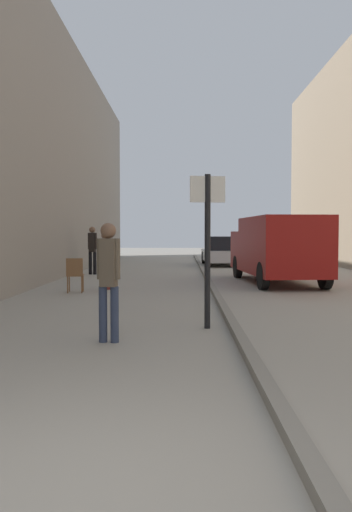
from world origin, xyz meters
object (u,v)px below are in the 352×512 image
at_px(cafe_chair_near_window, 75,273).
at_px(pedestrian_main_foreground, 109,274).
at_px(pedestrian_far_crossing, 92,247).
at_px(street_sign_post, 208,237).
at_px(parked_car, 223,251).
at_px(pedestrian_mid_block, 105,256).
at_px(delivery_van, 277,247).

bearing_deg(cafe_chair_near_window, pedestrian_main_foreground, -79.40).
relative_size(pedestrian_far_crossing, street_sign_post, 0.72).
bearing_deg(pedestrian_far_crossing, pedestrian_main_foreground, 113.09).
xyz_separation_m(parked_car, cafe_chair_near_window, (-4.92, -11.76, -0.17)).
bearing_deg(pedestrian_mid_block, cafe_chair_near_window, 24.63).
relative_size(pedestrian_mid_block, street_sign_post, 0.64).
bearing_deg(street_sign_post, delivery_van, -117.85).
distance_m(pedestrian_mid_block, delivery_van, 5.62).
xyz_separation_m(pedestrian_main_foreground, street_sign_post, (1.51, 1.12, 0.53)).
distance_m(pedestrian_main_foreground, street_sign_post, 1.95).
xyz_separation_m(pedestrian_main_foreground, pedestrian_far_crossing, (-2.43, 12.23, 0.06)).
relative_size(pedestrian_mid_block, pedestrian_far_crossing, 0.89).
distance_m(pedestrian_far_crossing, parked_car, 7.94).
bearing_deg(cafe_chair_near_window, pedestrian_mid_block, 40.13).
distance_m(delivery_van, street_sign_post, 8.22).
bearing_deg(street_sign_post, pedestrian_main_foreground, 27.42).
distance_m(pedestrian_far_crossing, cafe_chair_near_window, 6.13).
height_order(pedestrian_far_crossing, delivery_van, delivery_van).
bearing_deg(pedestrian_mid_block, pedestrian_main_foreground, 77.80).
relative_size(pedestrian_far_crossing, parked_car, 0.44).
bearing_deg(pedestrian_mid_block, delivery_van, 179.69).
bearing_deg(pedestrian_far_crossing, delivery_van, 165.01).
bearing_deg(pedestrian_main_foreground, pedestrian_mid_block, 107.11).
distance_m(pedestrian_main_foreground, delivery_van, 9.82).
distance_m(street_sign_post, cafe_chair_near_window, 6.11).
relative_size(parked_car, street_sign_post, 1.64).
bearing_deg(cafe_chair_near_window, parked_car, 61.45).
height_order(pedestrian_main_foreground, pedestrian_far_crossing, pedestrian_far_crossing).
distance_m(parked_car, street_sign_post, 16.89).
xyz_separation_m(pedestrian_main_foreground, pedestrian_mid_block, (-1.11, 6.89, -0.06)).
xyz_separation_m(pedestrian_far_crossing, street_sign_post, (3.94, -11.10, 0.47)).
distance_m(delivery_van, cafe_chair_near_window, 6.59).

